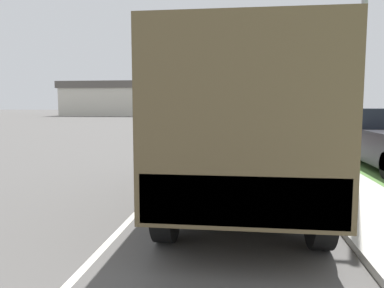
{
  "coord_description": "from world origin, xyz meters",
  "views": [
    {
      "loc": [
        1.95,
        3.46,
        2.1
      ],
      "look_at": [
        0.8,
        12.58,
        1.11
      ],
      "focal_mm": 35.0,
      "sensor_mm": 36.0,
      "label": 1
    }
  ],
  "objects_px": {
    "car_nearest_ahead": "(230,129)",
    "car_third_ahead": "(235,117)",
    "car_second_ahead": "(236,122)",
    "military_truck": "(241,122)"
  },
  "relations": [
    {
      "from": "car_nearest_ahead",
      "to": "car_third_ahead",
      "type": "height_order",
      "value": "car_third_ahead"
    },
    {
      "from": "car_nearest_ahead",
      "to": "car_second_ahead",
      "type": "distance_m",
      "value": 10.33
    },
    {
      "from": "car_second_ahead",
      "to": "car_third_ahead",
      "type": "xyz_separation_m",
      "value": [
        -0.23,
        8.45,
        0.11
      ]
    },
    {
      "from": "car_nearest_ahead",
      "to": "car_second_ahead",
      "type": "relative_size",
      "value": 1.05
    },
    {
      "from": "military_truck",
      "to": "car_third_ahead",
      "type": "xyz_separation_m",
      "value": [
        -0.52,
        31.88,
        -0.98
      ]
    },
    {
      "from": "car_third_ahead",
      "to": "car_nearest_ahead",
      "type": "bearing_deg",
      "value": -90.02
    },
    {
      "from": "car_nearest_ahead",
      "to": "car_second_ahead",
      "type": "xyz_separation_m",
      "value": [
        0.23,
        10.33,
        -0.06
      ]
    },
    {
      "from": "military_truck",
      "to": "car_second_ahead",
      "type": "height_order",
      "value": "military_truck"
    },
    {
      "from": "car_nearest_ahead",
      "to": "car_third_ahead",
      "type": "bearing_deg",
      "value": 89.98
    },
    {
      "from": "car_third_ahead",
      "to": "military_truck",
      "type": "bearing_deg",
      "value": -89.07
    }
  ]
}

